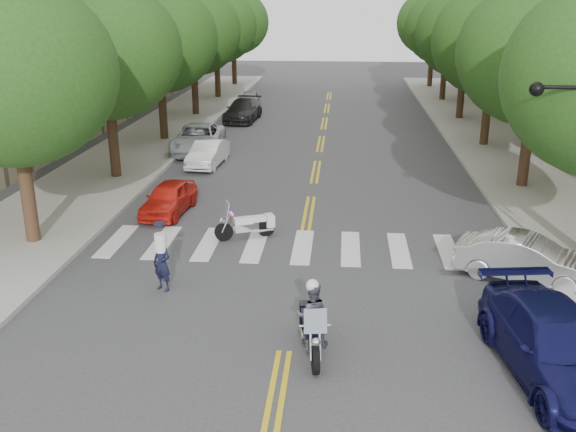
# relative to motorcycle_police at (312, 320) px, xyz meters

# --- Properties ---
(ground) EXTENTS (140.00, 140.00, 0.00)m
(ground) POSITION_rel_motorcycle_police_xyz_m (-0.62, -0.07, -0.81)
(ground) COLOR #38383A
(ground) RESTS_ON ground
(sidewalk_left) EXTENTS (5.00, 60.00, 0.15)m
(sidewalk_left) POSITION_rel_motorcycle_police_xyz_m (-10.12, 21.93, -0.74)
(sidewalk_left) COLOR #9E9991
(sidewalk_left) RESTS_ON ground
(sidewalk_right) EXTENTS (5.00, 60.00, 0.15)m
(sidewalk_right) POSITION_rel_motorcycle_police_xyz_m (8.88, 21.93, -0.74)
(sidewalk_right) COLOR #9E9991
(sidewalk_right) RESTS_ON ground
(tree_l_0) EXTENTS (6.40, 6.40, 8.45)m
(tree_l_0) POSITION_rel_motorcycle_police_xyz_m (-9.42, 5.93, 4.74)
(tree_l_0) COLOR #382316
(tree_l_0) RESTS_ON ground
(tree_l_1) EXTENTS (6.40, 6.40, 8.45)m
(tree_l_1) POSITION_rel_motorcycle_police_xyz_m (-9.42, 13.93, 4.74)
(tree_l_1) COLOR #382316
(tree_l_1) RESTS_ON ground
(tree_l_2) EXTENTS (6.40, 6.40, 8.45)m
(tree_l_2) POSITION_rel_motorcycle_police_xyz_m (-9.42, 21.93, 4.74)
(tree_l_2) COLOR #382316
(tree_l_2) RESTS_ON ground
(tree_l_3) EXTENTS (6.40, 6.40, 8.45)m
(tree_l_3) POSITION_rel_motorcycle_police_xyz_m (-9.42, 29.93, 4.74)
(tree_l_3) COLOR #382316
(tree_l_3) RESTS_ON ground
(tree_l_4) EXTENTS (6.40, 6.40, 8.45)m
(tree_l_4) POSITION_rel_motorcycle_police_xyz_m (-9.42, 37.93, 4.74)
(tree_l_4) COLOR #382316
(tree_l_4) RESTS_ON ground
(tree_l_5) EXTENTS (6.40, 6.40, 8.45)m
(tree_l_5) POSITION_rel_motorcycle_police_xyz_m (-9.42, 45.93, 4.74)
(tree_l_5) COLOR #382316
(tree_l_5) RESTS_ON ground
(tree_r_1) EXTENTS (6.40, 6.40, 8.45)m
(tree_r_1) POSITION_rel_motorcycle_police_xyz_m (8.18, 13.93, 4.74)
(tree_r_1) COLOR #382316
(tree_r_1) RESTS_ON ground
(tree_r_2) EXTENTS (6.40, 6.40, 8.45)m
(tree_r_2) POSITION_rel_motorcycle_police_xyz_m (8.18, 21.93, 4.74)
(tree_r_2) COLOR #382316
(tree_r_2) RESTS_ON ground
(tree_r_3) EXTENTS (6.40, 6.40, 8.45)m
(tree_r_3) POSITION_rel_motorcycle_police_xyz_m (8.18, 29.93, 4.74)
(tree_r_3) COLOR #382316
(tree_r_3) RESTS_ON ground
(tree_r_4) EXTENTS (6.40, 6.40, 8.45)m
(tree_r_4) POSITION_rel_motorcycle_police_xyz_m (8.18, 37.93, 4.74)
(tree_r_4) COLOR #382316
(tree_r_4) RESTS_ON ground
(tree_r_5) EXTENTS (6.40, 6.40, 8.45)m
(tree_r_5) POSITION_rel_motorcycle_police_xyz_m (8.18, 45.93, 4.74)
(tree_r_5) COLOR #382316
(tree_r_5) RESTS_ON ground
(motorcycle_police) EXTENTS (0.83, 2.24, 1.82)m
(motorcycle_police) POSITION_rel_motorcycle_police_xyz_m (0.00, 0.00, 0.00)
(motorcycle_police) COLOR black
(motorcycle_police) RESTS_ON ground
(motorcycle_parked) EXTENTS (1.97, 1.05, 1.34)m
(motorcycle_parked) POSITION_rel_motorcycle_police_xyz_m (-2.43, 7.13, -0.35)
(motorcycle_parked) COLOR black
(motorcycle_parked) RESTS_ON ground
(officer_standing) EXTENTS (0.69, 0.61, 1.59)m
(officer_standing) POSITION_rel_motorcycle_police_xyz_m (-4.25, 2.90, -0.02)
(officer_standing) COLOR black
(officer_standing) RESTS_ON ground
(convertible) EXTENTS (4.16, 2.85, 1.30)m
(convertible) POSITION_rel_motorcycle_police_xyz_m (5.88, 4.43, -0.16)
(convertible) COLOR silver
(convertible) RESTS_ON ground
(sedan_blue) EXTENTS (2.79, 5.36, 1.48)m
(sedan_blue) POSITION_rel_motorcycle_police_xyz_m (5.19, -0.57, -0.07)
(sedan_blue) COLOR #101144
(sedan_blue) RESTS_ON ground
(parked_car_a) EXTENTS (1.69, 3.58, 1.18)m
(parked_car_a) POSITION_rel_motorcycle_police_xyz_m (-5.82, 9.43, -0.22)
(parked_car_a) COLOR red
(parked_car_a) RESTS_ON ground
(parked_car_b) EXTENTS (1.53, 3.73, 1.20)m
(parked_car_b) POSITION_rel_motorcycle_police_xyz_m (-5.82, 16.56, -0.21)
(parked_car_b) COLOR white
(parked_car_b) RESTS_ON ground
(parked_car_c) EXTENTS (2.58, 5.19, 1.41)m
(parked_car_c) POSITION_rel_motorcycle_police_xyz_m (-6.92, 19.43, -0.10)
(parked_car_c) COLOR #B4B8BC
(parked_car_c) RESTS_ON ground
(parked_car_d) EXTENTS (2.22, 4.84, 1.37)m
(parked_car_d) POSITION_rel_motorcycle_police_xyz_m (-5.95, 28.43, -0.12)
(parked_car_d) COLOR black
(parked_car_d) RESTS_ON ground
(parked_car_e) EXTENTS (1.70, 3.63, 1.20)m
(parked_car_e) POSITION_rel_motorcycle_police_xyz_m (-6.30, 33.93, -0.21)
(parked_car_e) COLOR gray
(parked_car_e) RESTS_ON ground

